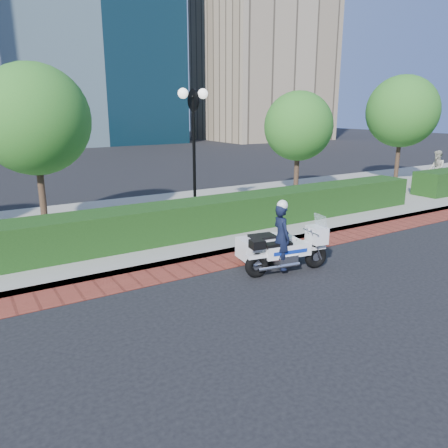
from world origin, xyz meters
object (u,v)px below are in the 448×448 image
tree_b (34,120)px  tree_c (298,126)px  pedestrian (436,168)px  police_motorcycle (278,245)px  tree_d (402,111)px  lamppost (194,134)px

tree_b → tree_c: 10.01m
tree_c → pedestrian: tree_c is taller
tree_c → police_motorcycle: bearing=-133.7°
tree_d → pedestrian: tree_d is taller
lamppost → pedestrian: size_ratio=2.50×
tree_d → police_motorcycle: 14.08m
lamppost → pedestrian: (12.92, -0.22, -1.97)m
lamppost → pedestrian: bearing=-1.0°
lamppost → police_motorcycle: 5.35m
lamppost → tree_b: 4.71m
tree_d → pedestrian: size_ratio=3.06×
tree_b → tree_d: size_ratio=0.95×
pedestrian → tree_d: bearing=-103.7°
tree_d → police_motorcycle: (-12.33, -6.09, -3.00)m
lamppost → tree_d: bearing=6.2°
tree_b → tree_d: bearing=0.0°
tree_d → pedestrian: 3.16m
tree_b → pedestrian: (17.42, -1.52, -2.44)m
tree_d → police_motorcycle: bearing=-153.7°
lamppost → tree_d: size_ratio=0.82×
tree_d → police_motorcycle: tree_d is taller
tree_b → tree_d: tree_d is taller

